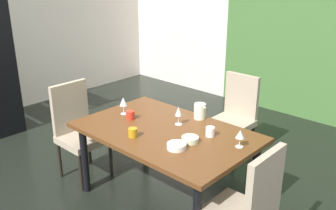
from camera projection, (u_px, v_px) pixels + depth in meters
The scene contains 15 objects.
ground_plane at pixel (137, 187), 3.85m from camera, with size 6.28×6.04×0.02m, color black.
back_panel_interior at pixel (178, 8), 6.69m from camera, with size 2.19×0.10×2.83m, color silver.
dining_table at pixel (166, 139), 3.39m from camera, with size 1.60×1.02×0.75m.
chair_head_far at pixel (235, 114), 4.28m from camera, with size 0.44×0.45×0.98m.
chair_right_near at pixel (247, 208), 2.61m from camera, with size 0.44×0.44×1.01m.
chair_left_near at pixel (78, 128), 3.90m from camera, with size 0.45×0.44×1.01m.
wine_glass_east at pixel (240, 135), 3.01m from camera, with size 0.07×0.07×0.15m.
wine_glass_south at pixel (123, 102), 3.68m from camera, with size 0.08×0.08×0.17m.
wine_glass_north at pixel (179, 112), 3.43m from camera, with size 0.07×0.07×0.18m.
serving_bowl_rear at pixel (177, 146), 3.01m from camera, with size 0.16×0.16×0.05m, color white.
serving_bowl_front at pixel (190, 139), 3.13m from camera, with size 0.15×0.15×0.05m, color beige.
cup_near_shelf at pixel (130, 115), 3.59m from camera, with size 0.08×0.08×0.08m, color red.
cup_center at pixel (133, 133), 3.21m from camera, with size 0.08×0.08×0.08m, color #BD8717.
cup_right at pixel (210, 132), 3.23m from camera, with size 0.08×0.08×0.08m, color white.
pitcher_near_window at pixel (200, 111), 3.59m from camera, with size 0.13×0.11×0.15m.
Camera 1 is at (2.47, -2.21, 2.14)m, focal length 40.00 mm.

